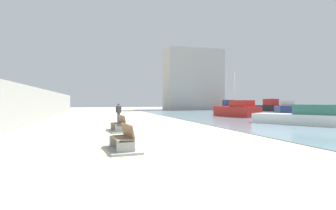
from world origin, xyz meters
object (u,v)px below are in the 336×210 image
(bench_far, at_px, (118,128))
(boat_outer, at_px, (268,107))
(bench_near, at_px, (122,144))
(boat_far_right, at_px, (306,117))
(boat_far_left, at_px, (237,110))
(person_walking, at_px, (119,111))
(boat_mid_bay, at_px, (286,109))
(boat_nearest, at_px, (227,107))

(bench_far, xyz_separation_m, boat_outer, (30.01, 27.56, 0.62))
(bench_far, bearing_deg, boat_outer, 42.56)
(bench_near, xyz_separation_m, boat_outer, (30.42, 34.00, 0.62))
(boat_far_right, relative_size, boat_far_left, 1.20)
(bench_near, bearing_deg, boat_far_left, 50.62)
(person_walking, xyz_separation_m, boat_outer, (29.39, 20.42, -0.10))
(bench_far, relative_size, boat_far_right, 0.30)
(boat_mid_bay, distance_m, boat_outer, 14.38)
(bench_near, relative_size, boat_outer, 0.31)
(bench_near, height_order, person_walking, person_walking)
(boat_nearest, bearing_deg, bench_far, -126.73)
(bench_near, distance_m, boat_outer, 45.63)
(bench_far, height_order, boat_mid_bay, boat_mid_bay)
(bench_far, relative_size, boat_outer, 0.32)
(person_walking, bearing_deg, boat_outer, 34.79)
(boat_far_right, height_order, boat_mid_bay, boat_mid_bay)
(bench_far, xyz_separation_m, boat_nearest, (23.58, 31.60, 0.57))
(bench_far, height_order, person_walking, person_walking)
(boat_mid_bay, distance_m, boat_nearest, 16.89)
(person_walking, distance_m, boat_nearest, 33.55)
(bench_near, height_order, bench_far, same)
(bench_near, xyz_separation_m, boat_mid_bay, (23.97, 21.15, 0.54))
(boat_nearest, bearing_deg, boat_far_right, -106.89)
(bench_near, bearing_deg, boat_nearest, 57.76)
(bench_near, xyz_separation_m, person_walking, (1.03, 13.58, 0.72))
(bench_far, bearing_deg, bench_near, -93.65)
(boat_far_right, bearing_deg, boat_far_left, 87.42)
(boat_far_right, bearing_deg, boat_outer, 59.47)
(person_walking, distance_m, boat_outer, 35.79)
(person_walking, bearing_deg, boat_mid_bay, 18.26)
(person_walking, distance_m, boat_mid_bay, 24.16)
(person_walking, bearing_deg, boat_far_right, -24.93)
(boat_far_right, relative_size, boat_outer, 1.04)
(person_walking, relative_size, boat_nearest, 0.22)
(bench_far, relative_size, person_walking, 1.35)
(bench_far, bearing_deg, person_walking, 85.06)
(bench_near, height_order, boat_far_right, boat_far_right)
(boat_far_right, distance_m, boat_outer, 31.06)
(boat_mid_bay, bearing_deg, bench_near, -138.57)
(bench_near, relative_size, bench_far, 1.00)
(boat_far_right, distance_m, boat_far_left, 11.22)
(boat_outer, xyz_separation_m, boat_far_left, (-15.27, -15.55, -0.06))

